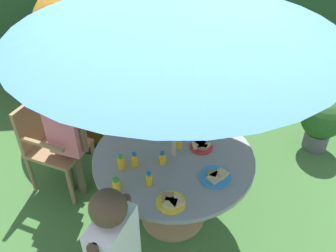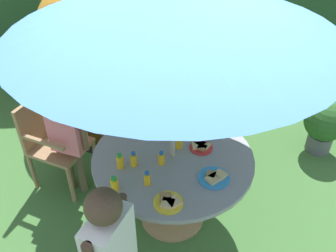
{
  "view_description": "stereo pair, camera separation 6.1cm",
  "coord_description": "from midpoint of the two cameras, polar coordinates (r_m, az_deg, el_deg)",
  "views": [
    {
      "loc": [
        -0.26,
        -2.11,
        2.63
      ],
      "look_at": [
        -0.02,
        0.18,
        0.89
      ],
      "focal_mm": 38.42,
      "sensor_mm": 36.0,
      "label": 1
    },
    {
      "loc": [
        -0.2,
        -2.11,
        2.63
      ],
      "look_at": [
        -0.02,
        0.18,
        0.89
      ],
      "focal_mm": 38.42,
      "sensor_mm": 36.0,
      "label": 2
    }
  ],
  "objects": [
    {
      "name": "juice_bottle_mid_left",
      "position": [
        2.74,
        -1.54,
        -5.13
      ],
      "size": [
        0.05,
        0.05,
        0.11
      ],
      "color": "yellow",
      "rests_on": "garden_table"
    },
    {
      "name": "plate_center_back",
      "position": [
        2.49,
        -0.19,
        -11.94
      ],
      "size": [
        0.21,
        0.21,
        0.03
      ],
      "color": "yellow",
      "rests_on": "garden_table"
    },
    {
      "name": "potted_plant",
      "position": [
        4.17,
        22.8,
        0.71
      ],
      "size": [
        0.45,
        0.45,
        0.62
      ],
      "color": "#595960",
      "rests_on": "ground_plane"
    },
    {
      "name": "child_in_grey_shirt",
      "position": [
        3.6,
        -0.67,
        5.05
      ],
      "size": [
        0.19,
        0.39,
        1.13
      ],
      "rotation": [
        0.0,
        0.0,
        -1.62
      ],
      "color": "brown",
      "rests_on": "ground_plane"
    },
    {
      "name": "child_in_white_shirt",
      "position": [
        2.25,
        -9.38,
        -18.34
      ],
      "size": [
        0.31,
        0.38,
        1.24
      ],
      "rotation": [
        0.0,
        0.0,
        1.07
      ],
      "color": "#3F3F47",
      "rests_on": "ground_plane"
    },
    {
      "name": "juice_bottle_center_front",
      "position": [
        2.73,
        -8.08,
        -5.7
      ],
      "size": [
        0.05,
        0.05,
        0.13
      ],
      "color": "yellow",
      "rests_on": "garden_table"
    },
    {
      "name": "dome_tent",
      "position": [
        4.28,
        -9.37,
        12.46
      ],
      "size": [
        2.07,
        2.07,
        1.78
      ],
      "rotation": [
        0.0,
        0.0,
        -0.14
      ],
      "color": "orange",
      "rests_on": "ground_plane"
    },
    {
      "name": "child_in_pink_shirt",
      "position": [
        3.22,
        -16.47,
        -0.75
      ],
      "size": [
        0.36,
        0.28,
        1.15
      ],
      "rotation": [
        0.0,
        0.0,
        -0.43
      ],
      "color": "brown",
      "rests_on": "ground_plane"
    },
    {
      "name": "patio_umbrella",
      "position": [
        2.24,
        0.35,
        18.52
      ],
      "size": [
        2.11,
        2.11,
        2.09
      ],
      "color": "#B7AD8C",
      "rests_on": "ground_plane"
    },
    {
      "name": "juice_bottle_near_left",
      "position": [
        2.59,
        -3.72,
        -8.39
      ],
      "size": [
        0.05,
        0.05,
        0.12
      ],
      "color": "yellow",
      "rests_on": "garden_table"
    },
    {
      "name": "juice_bottle_back_edge",
      "position": [
        2.73,
        -5.96,
        -5.39
      ],
      "size": [
        0.05,
        0.05,
        0.13
      ],
      "color": "yellow",
      "rests_on": "garden_table"
    },
    {
      "name": "cup_near",
      "position": [
        3.07,
        4.4,
        -0.35
      ],
      "size": [
        0.07,
        0.07,
        0.07
      ],
      "primitive_type": "cylinder",
      "color": "#E04C47",
      "rests_on": "garden_table"
    },
    {
      "name": "snack_bowl",
      "position": [
        3.2,
        3.67,
        1.56
      ],
      "size": [
        0.18,
        0.18,
        0.08
      ],
      "color": "white",
      "rests_on": "garden_table"
    },
    {
      "name": "ground_plane",
      "position": [
        3.39,
        0.23,
        -14.15
      ],
      "size": [
        10.0,
        10.0,
        0.02
      ],
      "primitive_type": "cube",
      "color": "#3D6B33"
    },
    {
      "name": "wooden_chair",
      "position": [
        3.52,
        -18.69,
        -2.14
      ],
      "size": [
        0.64,
        0.62,
        0.91
      ],
      "rotation": [
        0.0,
        0.0,
        1.08
      ],
      "color": "#93704C",
      "rests_on": "ground_plane"
    },
    {
      "name": "juice_bottle_far_left",
      "position": [
        2.57,
        -8.87,
        -9.23
      ],
      "size": [
        0.06,
        0.06,
        0.12
      ],
      "color": "yellow",
      "rests_on": "garden_table"
    },
    {
      "name": "juice_bottle_far_right",
      "position": [
        3.19,
        -1.79,
        1.67
      ],
      "size": [
        0.05,
        0.05,
        0.11
      ],
      "color": "yellow",
      "rests_on": "garden_table"
    },
    {
      "name": "plate_mid_right",
      "position": [
        2.68,
        6.91,
        -7.94
      ],
      "size": [
        0.23,
        0.23,
        0.03
      ],
      "color": "#338CD8",
      "rests_on": "garden_table"
    },
    {
      "name": "juice_bottle_near_right",
      "position": [
        2.89,
        1.22,
        -2.7
      ],
      "size": [
        0.05,
        0.05,
        0.11
      ],
      "color": "yellow",
      "rests_on": "garden_table"
    },
    {
      "name": "garden_table",
      "position": [
        2.95,
        0.26,
        -7.03
      ],
      "size": [
        1.28,
        1.28,
        0.74
      ],
      "color": "tan",
      "rests_on": "ground_plane"
    },
    {
      "name": "plate_front_edge",
      "position": [
        2.92,
        4.71,
        -3.16
      ],
      "size": [
        0.19,
        0.19,
        0.03
      ],
      "color": "red",
      "rests_on": "garden_table"
    }
  ]
}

